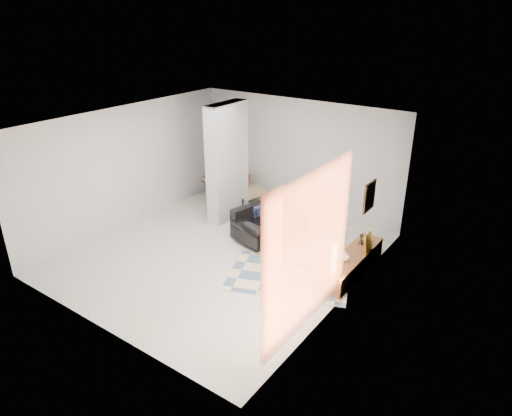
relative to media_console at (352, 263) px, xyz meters
The scene contains 17 objects.
floor 2.68m from the media_console, 160.29° to the right, with size 6.00×6.00×0.00m, color silver.
ceiling 3.73m from the media_console, 160.29° to the right, with size 6.00×6.00×0.00m, color white.
wall_back 3.49m from the media_console, 140.23° to the left, with size 6.00×6.00×0.00m, color silver.
wall_front 4.80m from the media_console, 122.85° to the right, with size 6.00×6.00×0.00m, color silver.
wall_left 5.48m from the media_console, behind, with size 6.00×6.00×0.00m, color silver.
wall_right 1.52m from the media_console, 75.71° to the right, with size 6.00×6.00×0.00m, color silver.
partition_column 3.88m from the media_console, 169.10° to the left, with size 0.35×1.20×2.80m, color #B3B7BA.
hallway_door 5.12m from the media_console, 156.00° to the left, with size 0.85×0.06×2.04m, color silver.
curtain 2.41m from the media_console, 85.82° to the right, with size 2.55×2.55×0.00m, color #D46538.
wall_art 1.46m from the media_console, ahead, with size 0.04×0.45×0.55m, color #36220E.
media_console is the anchor object (origin of this frame).
loveseat 2.20m from the media_console, behind, with size 1.30×1.77×0.76m.
daybed 4.60m from the media_console, 157.97° to the left, with size 2.15×1.38×0.77m.
area_rug 1.27m from the media_console, 137.30° to the right, with size 2.27×1.51×0.01m, color beige.
cylinder_lamp 0.96m from the media_console, 91.39° to the right, with size 0.11×0.11×0.58m, color silver.
bronze_figurine 0.57m from the media_console, 95.95° to the left, with size 0.11×0.11×0.22m, color black, non-canonical shape.
vase 0.43m from the media_console, 99.25° to the right, with size 0.19×0.19×0.20m, color silver.
Camera 1 is at (5.43, -6.45, 4.72)m, focal length 32.00 mm.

